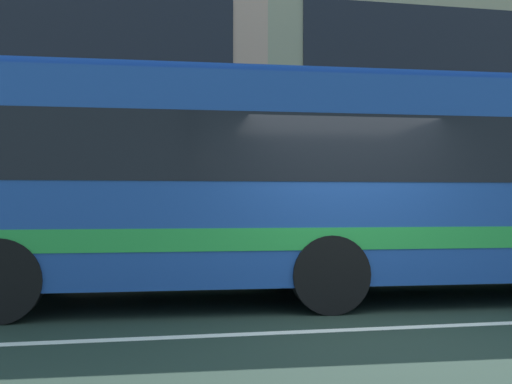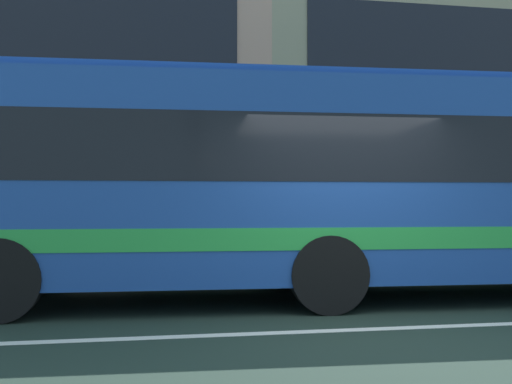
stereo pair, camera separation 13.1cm
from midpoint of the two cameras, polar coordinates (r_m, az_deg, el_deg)
ground_plane at (r=7.08m, az=10.43°, el=-12.48°), size 160.00×160.00×0.00m
lane_centre_line at (r=7.08m, az=10.43°, el=-12.45°), size 60.00×0.16×0.01m
hedge_row_far at (r=13.29m, az=14.62°, el=-4.73°), size 12.46×1.10×1.06m
transit_bus at (r=9.12m, az=8.77°, el=1.16°), size 11.48×3.07×3.17m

